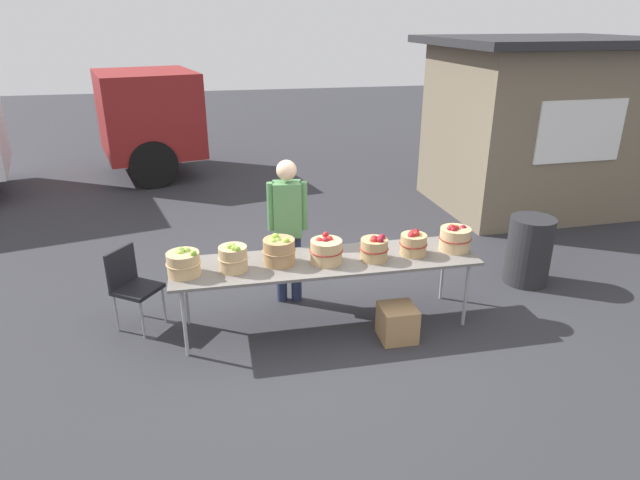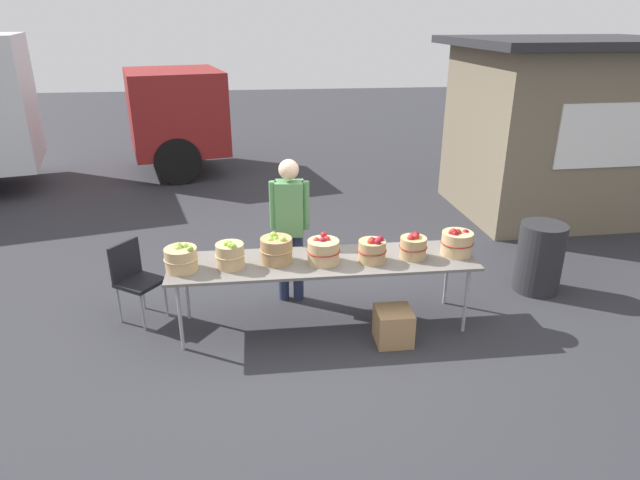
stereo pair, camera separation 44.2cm
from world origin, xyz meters
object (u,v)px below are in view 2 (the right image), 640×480
folding_chair (134,275)px  vendor_adult (290,220)px  market_table (323,263)px  apple_basket_green_1 (230,255)px  apple_basket_red_1 (372,250)px  apple_basket_green_2 (276,249)px  apple_basket_red_2 (413,246)px  apple_basket_green_0 (181,258)px  produce_crate (393,326)px  apple_basket_red_3 (457,242)px  trash_barrel (540,258)px  apple_basket_red_0 (323,251)px

folding_chair → vendor_adult: bearing=-46.9°
market_table → folding_chair: folding_chair is taller
market_table → vendor_adult: vendor_adult is taller
market_table → apple_basket_green_1: apple_basket_green_1 is taller
apple_basket_green_1 → apple_basket_red_1: size_ratio=1.00×
apple_basket_green_1 → folding_chair: 1.19m
apple_basket_green_2 → folding_chair: (-1.49, 0.37, -0.38)m
apple_basket_red_2 → apple_basket_green_1: bearing=-179.4°
apple_basket_green_0 → apple_basket_green_2: apple_basket_green_2 is taller
apple_basket_green_2 → vendor_adult: size_ratio=0.20×
vendor_adult → produce_crate: 1.61m
apple_basket_red_3 → produce_crate: (-0.73, -0.40, -0.71)m
folding_chair → trash_barrel: 4.59m
apple_basket_green_2 → apple_basket_red_0: apple_basket_green_2 is taller
apple_basket_red_3 → market_table: bearing=179.8°
vendor_adult → trash_barrel: 2.98m
apple_basket_red_2 → produce_crate: 0.83m
market_table → apple_basket_red_0: (-0.01, -0.05, 0.16)m
trash_barrel → apple_basket_green_0: bearing=-172.0°
apple_basket_red_3 → vendor_adult: bearing=159.8°
apple_basket_green_0 → apple_basket_red_0: 1.39m
apple_basket_green_1 → apple_basket_red_2: 1.85m
apple_basket_green_2 → vendor_adult: 0.63m
apple_basket_green_1 → apple_basket_red_2: (1.85, 0.02, -0.01)m
produce_crate → apple_basket_red_2: bearing=54.8°
apple_basket_green_0 → vendor_adult: (1.10, 0.68, 0.10)m
market_table → apple_basket_green_2: size_ratio=9.25×
apple_basket_green_0 → apple_basket_green_1: bearing=1.0°
market_table → trash_barrel: size_ratio=3.72×
market_table → apple_basket_green_2: 0.50m
market_table → apple_basket_green_0: (-1.40, -0.06, 0.16)m
apple_basket_red_0 → apple_basket_red_1: size_ratio=1.14×
apple_basket_green_0 → vendor_adult: bearing=31.6°
apple_basket_green_2 → market_table: bearing=-1.9°
apple_basket_green_1 → market_table: bearing=3.2°
apple_basket_red_2 → produce_crate: bearing=-125.2°
apple_basket_red_2 → folding_chair: 2.94m
market_table → apple_basket_red_0: bearing=-99.1°
apple_basket_green_2 → folding_chair: size_ratio=0.39×
apple_basket_green_0 → apple_basket_red_2: apple_basket_green_0 is taller
apple_basket_green_0 → folding_chair: bearing=142.2°
market_table → vendor_adult: size_ratio=1.88×
apple_basket_red_3 → vendor_adult: (-1.69, 0.62, 0.09)m
apple_basket_red_2 → produce_crate: apple_basket_red_2 is taller
apple_basket_red_2 → apple_basket_red_3: apple_basket_red_3 is taller
apple_basket_green_2 → apple_basket_red_3: 1.86m
apple_basket_red_1 → apple_basket_red_3: (0.90, 0.08, 0.01)m
market_table → vendor_adult: bearing=115.7°
apple_basket_red_0 → produce_crate: size_ratio=0.95×
apple_basket_green_2 → apple_basket_red_2: apple_basket_green_2 is taller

